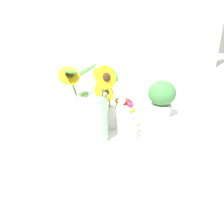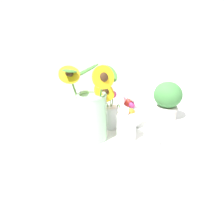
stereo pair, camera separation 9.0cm
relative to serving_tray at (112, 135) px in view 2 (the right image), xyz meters
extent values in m
plane|color=silver|center=(0.00, -0.10, -0.01)|extent=(6.00, 6.00, 0.00)
cylinder|color=white|center=(0.00, 0.00, 0.00)|extent=(0.41, 0.41, 0.02)
cylinder|color=#99CC9E|center=(-0.09, 0.01, 0.10)|extent=(0.11, 0.11, 0.18)
torus|color=#99CC9E|center=(-0.09, 0.01, 0.20)|extent=(0.12, 0.12, 0.01)
cylinder|color=#4C8438|center=(-0.07, -0.01, 0.16)|extent=(0.01, 0.08, 0.23)
cylinder|color=yellow|center=(-0.07, -0.05, 0.27)|extent=(0.09, 0.04, 0.08)
sphere|color=#382314|center=(-0.07, -0.05, 0.27)|extent=(0.04, 0.04, 0.04)
cylinder|color=#4C8438|center=(-0.13, 0.04, 0.16)|extent=(0.04, 0.08, 0.21)
cylinder|color=yellow|center=(-0.14, 0.08, 0.27)|extent=(0.09, 0.07, 0.07)
sphere|color=#382314|center=(-0.14, 0.08, 0.27)|extent=(0.03, 0.03, 0.03)
cylinder|color=#4C8438|center=(-0.05, 0.01, 0.11)|extent=(0.05, 0.03, 0.17)
cylinder|color=yellow|center=(-0.03, 0.02, 0.20)|extent=(0.10, 0.07, 0.09)
sphere|color=#382314|center=(-0.03, 0.02, 0.20)|extent=(0.04, 0.04, 0.04)
cylinder|color=#4C8438|center=(-0.03, 0.03, 0.16)|extent=(0.05, 0.06, 0.18)
cylinder|color=yellow|center=(-0.01, 0.05, 0.25)|extent=(0.09, 0.07, 0.07)
sphere|color=#382314|center=(-0.01, 0.05, 0.25)|extent=(0.03, 0.03, 0.03)
ellipsoid|color=#38702D|center=(-0.15, 0.05, 0.29)|extent=(0.11, 0.13, 0.04)
ellipsoid|color=#38702D|center=(-0.01, 0.00, 0.27)|extent=(0.06, 0.10, 0.06)
ellipsoid|color=#38702D|center=(-0.07, 0.10, 0.27)|extent=(0.15, 0.09, 0.08)
cylinder|color=white|center=(0.02, -0.07, 0.06)|extent=(0.08, 0.08, 0.11)
cylinder|color=#568E42|center=(0.04, -0.06, 0.08)|extent=(0.03, 0.01, 0.08)
sphere|color=orange|center=(0.05, -0.06, 0.12)|extent=(0.03, 0.03, 0.03)
cylinder|color=#568E42|center=(0.01, -0.06, 0.08)|extent=(0.01, 0.01, 0.10)
sphere|color=white|center=(0.01, -0.07, 0.13)|extent=(0.04, 0.04, 0.04)
cylinder|color=#568E42|center=(0.01, -0.05, 0.11)|extent=(0.02, 0.01, 0.13)
sphere|color=white|center=(0.00, -0.05, 0.17)|extent=(0.03, 0.03, 0.03)
sphere|color=white|center=(0.12, 0.00, 0.05)|extent=(0.08, 0.08, 0.08)
cylinder|color=white|center=(0.12, 0.00, 0.10)|extent=(0.04, 0.04, 0.02)
cylinder|color=#568E42|center=(0.10, 0.02, 0.09)|extent=(0.03, 0.02, 0.10)
sphere|color=pink|center=(0.09, 0.03, 0.14)|extent=(0.03, 0.03, 0.03)
cylinder|color=#568E42|center=(0.11, 0.02, 0.09)|extent=(0.03, 0.02, 0.08)
sphere|color=red|center=(0.10, 0.02, 0.13)|extent=(0.04, 0.04, 0.04)
cylinder|color=#568E42|center=(0.11, 0.00, 0.10)|extent=(0.02, 0.02, 0.11)
sphere|color=white|center=(0.11, -0.01, 0.16)|extent=(0.04, 0.04, 0.04)
cylinder|color=#568E42|center=(0.11, 0.01, 0.09)|extent=(0.01, 0.02, 0.11)
sphere|color=white|center=(0.11, 0.02, 0.14)|extent=(0.03, 0.03, 0.03)
cylinder|color=#568E42|center=(0.11, 0.01, 0.08)|extent=(0.02, 0.02, 0.07)
sphere|color=#C6337A|center=(0.10, 0.00, 0.12)|extent=(0.03, 0.03, 0.03)
cylinder|color=white|center=(0.03, 0.05, 0.06)|extent=(0.06, 0.06, 0.10)
cylinder|color=#4C8438|center=(0.05, 0.08, 0.09)|extent=(0.03, 0.03, 0.12)
sphere|color=#C6337A|center=(0.06, 0.09, 0.15)|extent=(0.03, 0.03, 0.03)
cylinder|color=#4C8438|center=(0.04, 0.04, 0.08)|extent=(0.03, 0.02, 0.11)
sphere|color=orange|center=(0.06, 0.03, 0.14)|extent=(0.03, 0.03, 0.03)
cylinder|color=#4C8438|center=(0.02, 0.06, 0.10)|extent=(0.04, 0.01, 0.11)
sphere|color=yellow|center=(0.01, 0.06, 0.16)|extent=(0.03, 0.03, 0.03)
cylinder|color=#4C8438|center=(0.03, 0.05, 0.10)|extent=(0.02, 0.01, 0.13)
sphere|color=orange|center=(0.03, 0.06, 0.17)|extent=(0.04, 0.04, 0.04)
cylinder|color=beige|center=(0.35, 0.02, 0.02)|extent=(0.11, 0.11, 0.07)
torus|color=beige|center=(0.35, 0.02, 0.05)|extent=(0.12, 0.12, 0.01)
ellipsoid|color=#3D7A3D|center=(0.35, 0.02, 0.12)|extent=(0.14, 0.14, 0.13)
camera|label=1|loc=(-0.53, -0.65, 0.46)|focal=35.00mm
camera|label=2|loc=(-0.46, -0.70, 0.46)|focal=35.00mm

